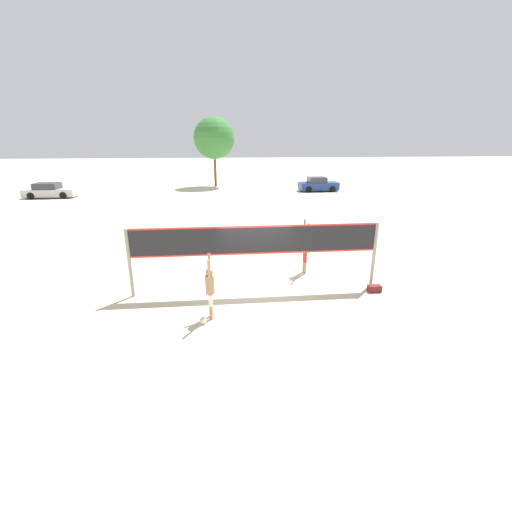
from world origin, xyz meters
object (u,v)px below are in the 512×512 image
(player_spiker, at_px, (210,286))
(volleyball, at_px, (203,320))
(volleyball_net, at_px, (256,245))
(parked_car_near, at_px, (318,185))
(player_blocker, at_px, (305,246))
(parked_car_mid, at_px, (50,191))
(tree_left_cluster, at_px, (214,138))
(gear_bag, at_px, (374,288))

(player_spiker, xyz_separation_m, volleyball, (-0.24, -0.36, -0.96))
(volleyball_net, relative_size, player_spiker, 4.38)
(parked_car_near, bearing_deg, volleyball_net, -110.95)
(player_blocker, distance_m, parked_car_mid, 29.59)
(volleyball_net, xyz_separation_m, tree_left_cluster, (-1.74, 30.47, 3.74))
(volleyball, xyz_separation_m, parked_car_near, (11.23, 27.50, 0.57))
(player_blocker, distance_m, gear_bag, 3.18)
(player_spiker, bearing_deg, volleyball_net, -40.72)
(parked_car_near, relative_size, tree_left_cluster, 0.53)
(gear_bag, distance_m, parked_car_near, 26.30)
(tree_left_cluster, bearing_deg, player_spiker, -89.75)
(player_spiker, distance_m, parked_car_near, 29.29)
(gear_bag, relative_size, parked_car_near, 0.11)
(player_spiker, relative_size, gear_bag, 4.28)
(parked_car_near, bearing_deg, player_spiker, -112.62)
(gear_bag, xyz_separation_m, parked_car_mid, (-21.91, 24.11, 0.51))
(volleyball_net, xyz_separation_m, parked_car_near, (9.39, 25.28, -1.08))
(volleyball, bearing_deg, parked_car_near, 67.78)
(parked_car_mid, bearing_deg, gear_bag, -48.73)
(volleyball_net, bearing_deg, volleyball, -129.68)
(player_blocker, distance_m, tree_left_cluster, 29.46)
(player_spiker, height_order, volleyball, player_spiker)
(parked_car_near, xyz_separation_m, tree_left_cluster, (-11.14, 5.18, 4.82))
(player_spiker, relative_size, parked_car_mid, 0.44)
(volleyball, height_order, tree_left_cluster, tree_left_cluster)
(volleyball_net, relative_size, tree_left_cluster, 1.14)
(player_blocker, bearing_deg, parked_car_mid, -138.03)
(player_spiker, bearing_deg, tree_left_cluster, 0.25)
(volleyball_net, height_order, tree_left_cluster, tree_left_cluster)
(player_spiker, bearing_deg, volleyball, 146.27)
(volleyball_net, bearing_deg, player_blocker, 35.89)
(player_blocker, relative_size, parked_car_near, 0.53)
(parked_car_mid, xyz_separation_m, tree_left_cluster, (15.84, 6.88, 4.86))
(gear_bag, relative_size, tree_left_cluster, 0.06)
(volleyball, height_order, parked_car_near, parked_car_near)
(volleyball, relative_size, tree_left_cluster, 0.03)
(parked_car_mid, bearing_deg, volleyball, -59.62)
(parked_car_near, distance_m, tree_left_cluster, 13.19)
(volleyball_net, relative_size, parked_car_mid, 1.91)
(parked_car_near, bearing_deg, tree_left_cluster, 154.47)
(volleyball_net, bearing_deg, player_spiker, -130.72)
(gear_bag, bearing_deg, parked_car_mid, 132.27)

